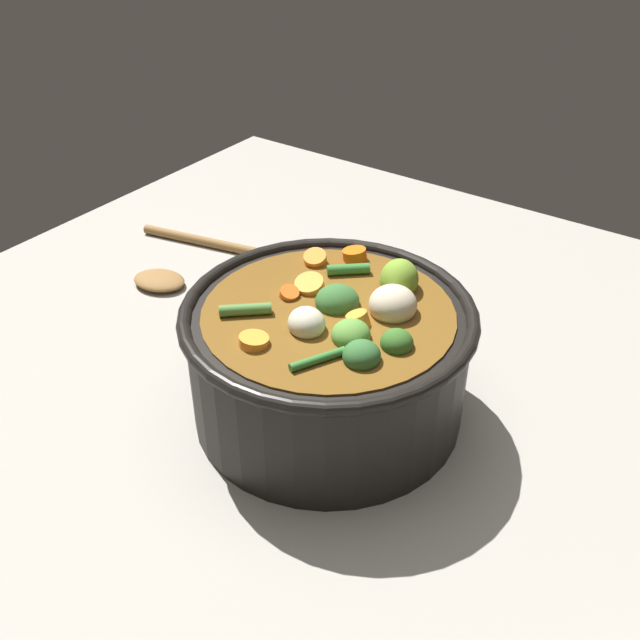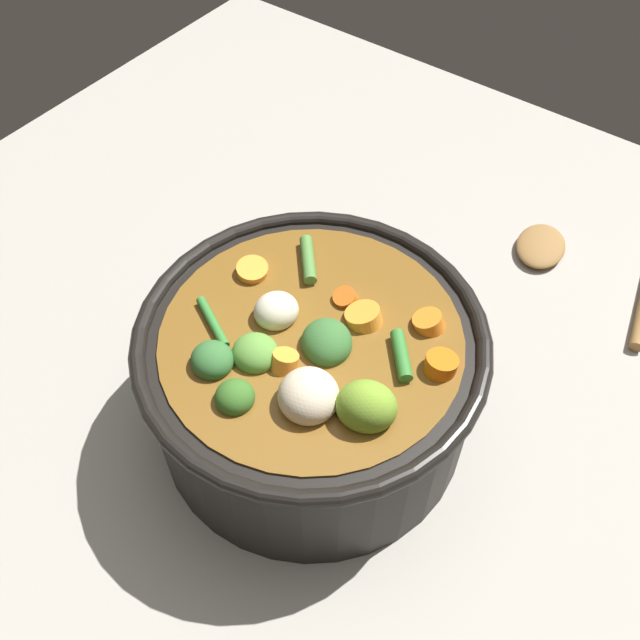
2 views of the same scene
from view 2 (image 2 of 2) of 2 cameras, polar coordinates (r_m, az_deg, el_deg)
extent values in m
plane|color=#9E998E|center=(0.64, -0.60, -7.77)|extent=(1.10, 1.10, 0.00)
cylinder|color=black|center=(0.60, -0.65, -4.86)|extent=(0.26, 0.26, 0.12)
torus|color=black|center=(0.55, -0.70, -1.43)|extent=(0.28, 0.28, 0.01)
cylinder|color=brown|center=(0.59, -0.65, -4.59)|extent=(0.23, 0.23, 0.11)
ellipsoid|color=#366724|center=(0.51, -6.79, -6.12)|extent=(0.04, 0.04, 0.02)
ellipsoid|color=olive|center=(0.50, 3.71, -6.88)|extent=(0.05, 0.05, 0.04)
ellipsoid|color=#346B32|center=(0.53, -8.57, -3.18)|extent=(0.04, 0.04, 0.03)
ellipsoid|color=#376B31|center=(0.54, 0.49, -1.86)|extent=(0.06, 0.06, 0.03)
ellipsoid|color=#5A9339|center=(0.53, -5.16, -2.65)|extent=(0.04, 0.04, 0.03)
cylinder|color=#DA5F0E|center=(0.53, 9.54, -3.68)|extent=(0.03, 0.03, 0.02)
cylinder|color=orange|center=(0.56, 3.50, 0.17)|extent=(0.03, 0.03, 0.02)
cylinder|color=orange|center=(0.53, -2.47, -3.65)|extent=(0.02, 0.03, 0.02)
cylinder|color=orange|center=(0.56, 8.65, -0.30)|extent=(0.03, 0.03, 0.02)
cylinder|color=orange|center=(0.57, 2.03, 1.72)|extent=(0.02, 0.03, 0.02)
cylinder|color=orange|center=(0.59, -5.40, 3.87)|extent=(0.04, 0.04, 0.01)
ellipsoid|color=beige|center=(0.51, -0.92, -6.05)|extent=(0.06, 0.06, 0.04)
ellipsoid|color=beige|center=(0.56, -3.42, 0.81)|extent=(0.05, 0.05, 0.03)
cylinder|color=#327830|center=(0.56, -8.54, -0.16)|extent=(0.05, 0.03, 0.01)
cylinder|color=#337830|center=(0.53, 6.48, -2.81)|extent=(0.04, 0.04, 0.01)
cylinder|color=#4C8139|center=(0.59, -0.96, 4.82)|extent=(0.04, 0.04, 0.01)
ellipsoid|color=olive|center=(0.80, 17.15, 5.64)|extent=(0.06, 0.08, 0.01)
camera|label=1|loc=(0.67, -64.65, 20.83)|focal=41.07mm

